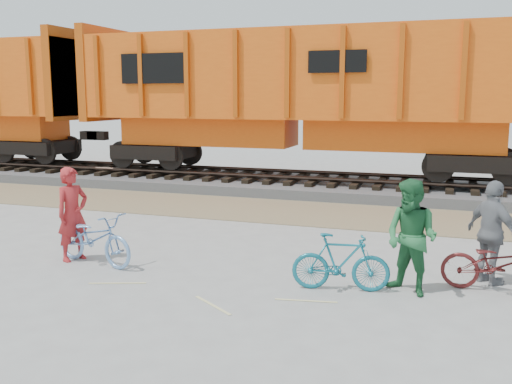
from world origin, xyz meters
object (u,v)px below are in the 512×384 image
(bicycle_blue, at_px, (94,238))
(person_woman, at_px, (492,233))
(hopper_car_center, at_px, (301,93))
(person_solo, at_px, (73,214))
(bicycle_teal, at_px, (341,262))
(bicycle_maroon, at_px, (499,264))
(person_man, at_px, (411,237))

(bicycle_blue, relative_size, person_woman, 1.07)
(hopper_car_center, distance_m, person_solo, 9.34)
(bicycle_teal, bearing_deg, bicycle_maroon, -82.85)
(bicycle_maroon, height_order, person_man, person_man)
(bicycle_teal, relative_size, person_solo, 0.88)
(person_man, relative_size, person_woman, 1.05)
(bicycle_maroon, bearing_deg, person_man, 113.68)
(person_solo, relative_size, person_man, 0.98)
(bicycle_blue, bearing_deg, person_solo, 92.77)
(person_man, height_order, person_woman, person_man)
(person_man, bearing_deg, bicycle_maroon, 50.08)
(hopper_car_center, bearing_deg, person_man, -65.76)
(person_woman, bearing_deg, bicycle_blue, 57.52)
(hopper_car_center, height_order, bicycle_maroon, hopper_car_center)
(hopper_car_center, xyz_separation_m, person_solo, (-1.88, -8.89, -2.17))
(hopper_car_center, height_order, person_man, hopper_car_center)
(bicycle_teal, height_order, bicycle_maroon, bicycle_teal)
(bicycle_maroon, bearing_deg, bicycle_teal, 109.60)
(bicycle_blue, height_order, bicycle_teal, bicycle_blue)
(bicycle_blue, bearing_deg, hopper_car_center, 5.35)
(person_solo, bearing_deg, bicycle_maroon, -64.62)
(bicycle_maroon, xyz_separation_m, person_woman, (-0.10, 0.40, 0.38))
(bicycle_blue, relative_size, person_man, 1.02)
(bicycle_maroon, bearing_deg, bicycle_blue, 98.80)
(bicycle_blue, height_order, bicycle_maroon, bicycle_blue)
(bicycle_maroon, distance_m, person_woman, 0.56)
(hopper_car_center, bearing_deg, bicycle_blue, -98.74)
(bicycle_teal, relative_size, person_man, 0.85)
(bicycle_teal, bearing_deg, person_solo, 79.32)
(hopper_car_center, relative_size, person_man, 8.14)
(person_man, bearing_deg, person_woman, 66.48)
(bicycle_blue, distance_m, person_man, 5.35)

